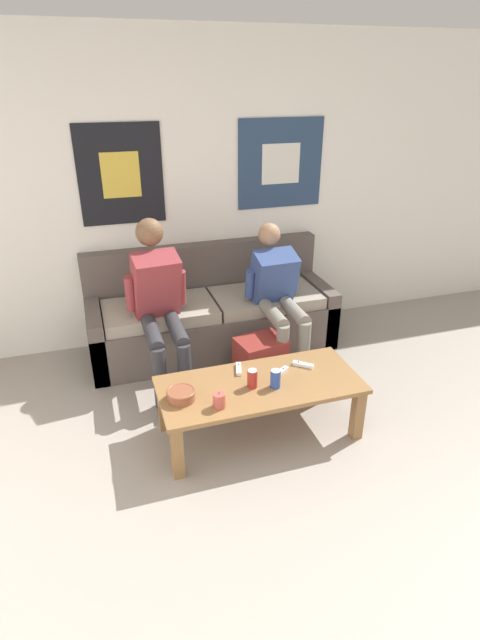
{
  "coord_description": "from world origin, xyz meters",
  "views": [
    {
      "loc": [
        -0.8,
        -1.3,
        2.2
      ],
      "look_at": [
        0.15,
        1.68,
        0.65
      ],
      "focal_mm": 28.0,
      "sensor_mm": 36.0,
      "label": 1
    }
  ],
  "objects_px": {
    "game_controller_far_center": "(239,369)",
    "pillar_candle": "(219,400)",
    "coffee_table": "(260,391)",
    "ceramic_bowl": "(181,394)",
    "drink_can_red": "(252,379)",
    "couch": "(212,316)",
    "backpack": "(261,363)",
    "person_seated_teen": "(278,293)",
    "game_controller_near_right": "(280,372)",
    "person_seated_adult": "(159,300)",
    "drink_can_blue": "(275,379)",
    "game_controller_near_left": "(303,365)"
  },
  "relations": [
    {
      "from": "drink_can_red",
      "to": "game_controller_far_center",
      "type": "bearing_deg",
      "value": 96.47
    },
    {
      "from": "ceramic_bowl",
      "to": "drink_can_red",
      "type": "xyz_separation_m",
      "value": [
        0.46,
        0.0,
        0.02
      ]
    },
    {
      "from": "backpack",
      "to": "game_controller_near_left",
      "type": "height_order",
      "value": "game_controller_near_left"
    },
    {
      "from": "drink_can_blue",
      "to": "game_controller_far_center",
      "type": "bearing_deg",
      "value": 122.19
    },
    {
      "from": "person_seated_adult",
      "to": "game_controller_near_left",
      "type": "relative_size",
      "value": 9.43
    },
    {
      "from": "pillar_candle",
      "to": "coffee_table",
      "type": "bearing_deg",
      "value": 27.75
    },
    {
      "from": "couch",
      "to": "game_controller_near_right",
      "type": "distance_m",
      "value": 1.22
    },
    {
      "from": "backpack",
      "to": "ceramic_bowl",
      "type": "bearing_deg",
      "value": -141.16
    },
    {
      "from": "person_seated_adult",
      "to": "person_seated_teen",
      "type": "bearing_deg",
      "value": -0.51
    },
    {
      "from": "game_controller_near_left",
      "to": "drink_can_red",
      "type": "bearing_deg",
      "value": -162.24
    },
    {
      "from": "pillar_candle",
      "to": "game_controller_far_center",
      "type": "bearing_deg",
      "value": 56.69
    },
    {
      "from": "drink_can_red",
      "to": "game_controller_near_left",
      "type": "relative_size",
      "value": 0.94
    },
    {
      "from": "drink_can_blue",
      "to": "game_controller_far_center",
      "type": "relative_size",
      "value": 0.84
    },
    {
      "from": "game_controller_far_center",
      "to": "pillar_candle",
      "type": "bearing_deg",
      "value": -123.31
    },
    {
      "from": "person_seated_teen",
      "to": "drink_can_red",
      "type": "relative_size",
      "value": 9.08
    },
    {
      "from": "couch",
      "to": "drink_can_red",
      "type": "bearing_deg",
      "value": -93.02
    },
    {
      "from": "backpack",
      "to": "drink_can_blue",
      "type": "xyz_separation_m",
      "value": [
        -0.14,
        -0.64,
        0.28
      ]
    },
    {
      "from": "person_seated_adult",
      "to": "drink_can_blue",
      "type": "relative_size",
      "value": 10.0
    },
    {
      "from": "ceramic_bowl",
      "to": "person_seated_teen",
      "type": "bearing_deg",
      "value": 42.55
    },
    {
      "from": "game_controller_near_right",
      "to": "game_controller_far_center",
      "type": "distance_m",
      "value": 0.28
    },
    {
      "from": "couch",
      "to": "backpack",
      "type": "relative_size",
      "value": 5.24
    },
    {
      "from": "game_controller_near_right",
      "to": "coffee_table",
      "type": "bearing_deg",
      "value": -158.69
    },
    {
      "from": "person_seated_teen",
      "to": "game_controller_far_center",
      "type": "xyz_separation_m",
      "value": [
        -0.55,
        -0.69,
        -0.2
      ]
    },
    {
      "from": "drink_can_blue",
      "to": "game_controller_far_center",
      "type": "xyz_separation_m",
      "value": [
        -0.16,
        0.26,
        -0.05
      ]
    },
    {
      "from": "person_seated_teen",
      "to": "game_controller_near_right",
      "type": "relative_size",
      "value": 8.04
    },
    {
      "from": "coffee_table",
      "to": "drink_can_red",
      "type": "distance_m",
      "value": 0.14
    },
    {
      "from": "drink_can_red",
      "to": "game_controller_near_left",
      "type": "distance_m",
      "value": 0.44
    },
    {
      "from": "drink_can_red",
      "to": "game_controller_far_center",
      "type": "height_order",
      "value": "drink_can_red"
    },
    {
      "from": "drink_can_blue",
      "to": "game_controller_near_right",
      "type": "bearing_deg",
      "value": 56.48
    },
    {
      "from": "drink_can_blue",
      "to": "game_controller_near_right",
      "type": "relative_size",
      "value": 0.89
    },
    {
      "from": "person_seated_teen",
      "to": "game_controller_near_left",
      "type": "bearing_deg",
      "value": -98.38
    },
    {
      "from": "pillar_candle",
      "to": "drink_can_red",
      "type": "xyz_separation_m",
      "value": [
        0.26,
        0.14,
        0.01
      ]
    },
    {
      "from": "drink_can_blue",
      "to": "pillar_candle",
      "type": "bearing_deg",
      "value": -166.24
    },
    {
      "from": "coffee_table",
      "to": "backpack",
      "type": "xyz_separation_m",
      "value": [
        0.22,
        0.57,
        -0.15
      ]
    },
    {
      "from": "coffee_table",
      "to": "game_controller_near_right",
      "type": "bearing_deg",
      "value": 21.31
    },
    {
      "from": "game_controller_near_left",
      "to": "game_controller_far_center",
      "type": "distance_m",
      "value": 0.44
    },
    {
      "from": "backpack",
      "to": "drink_can_red",
      "type": "height_order",
      "value": "drink_can_red"
    },
    {
      "from": "backpack",
      "to": "ceramic_bowl",
      "type": "xyz_separation_m",
      "value": [
        -0.74,
        -0.6,
        0.25
      ]
    },
    {
      "from": "pillar_candle",
      "to": "game_controller_near_left",
      "type": "bearing_deg",
      "value": 22.34
    },
    {
      "from": "game_controller_near_left",
      "to": "game_controller_far_center",
      "type": "relative_size",
      "value": 0.89
    },
    {
      "from": "couch",
      "to": "game_controller_near_left",
      "type": "height_order",
      "value": "couch"
    },
    {
      "from": "ceramic_bowl",
      "to": "pillar_candle",
      "type": "height_order",
      "value": "pillar_candle"
    },
    {
      "from": "game_controller_far_center",
      "to": "backpack",
      "type": "bearing_deg",
      "value": 51.55
    },
    {
      "from": "person_seated_adult",
      "to": "person_seated_teen",
      "type": "height_order",
      "value": "person_seated_adult"
    },
    {
      "from": "ceramic_bowl",
      "to": "drink_can_red",
      "type": "bearing_deg",
      "value": 0.12
    },
    {
      "from": "coffee_table",
      "to": "ceramic_bowl",
      "type": "distance_m",
      "value": 0.53
    },
    {
      "from": "couch",
      "to": "backpack",
      "type": "height_order",
      "value": "couch"
    },
    {
      "from": "backpack",
      "to": "drink_can_blue",
      "type": "bearing_deg",
      "value": -102.27
    },
    {
      "from": "person_seated_adult",
      "to": "ceramic_bowl",
      "type": "bearing_deg",
      "value": -92.01
    },
    {
      "from": "ceramic_bowl",
      "to": "drink_can_blue",
      "type": "relative_size",
      "value": 1.44
    }
  ]
}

